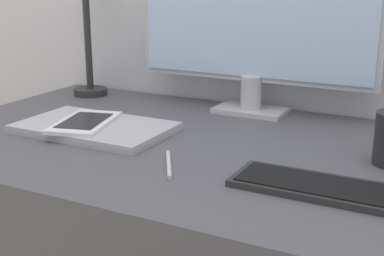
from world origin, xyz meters
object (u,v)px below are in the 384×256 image
Objects in this scene: monitor at (254,10)px; keyboard at (326,188)px; ereader at (85,122)px; pen at (169,164)px; laptop at (95,128)px.

keyboard is (0.31, -0.44, -0.26)m from monitor.
ereader is 0.31m from pen.
monitor is at bearing 52.38° from laptop.
pen is at bearing -20.86° from ereader.
laptop is 0.29m from pen.
keyboard is 0.57m from laptop.
ereader reaches higher than laptop.
keyboard reaches higher than pen.
keyboard is 0.91× the size of laptop.
pen is (0.29, -0.11, -0.02)m from ereader.
laptop is 1.60× the size of ereader.
monitor is at bearing 91.48° from pen.
monitor is 0.52m from pen.
ereader is at bearing 159.14° from pen.
monitor is 1.83× the size of laptop.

